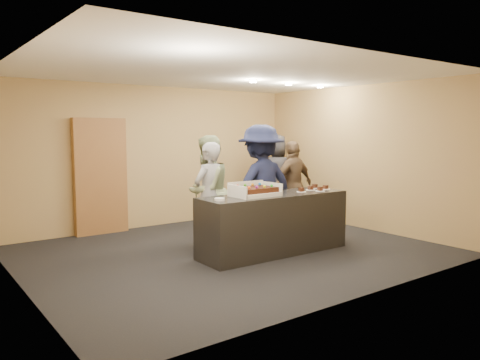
{
  "coord_description": "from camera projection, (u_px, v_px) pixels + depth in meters",
  "views": [
    {
      "loc": [
        -4.11,
        -5.76,
        1.85
      ],
      "look_at": [
        0.16,
        0.0,
        1.09
      ],
      "focal_mm": 35.0,
      "sensor_mm": 36.0,
      "label": 1
    }
  ],
  "objects": [
    {
      "name": "person_dark_suit",
      "position": [
        276.0,
        177.0,
        9.79
      ],
      "size": [
        1.03,
        0.9,
        1.79
      ],
      "primitive_type": "imported",
      "rotation": [
        0.0,
        0.0,
        2.68
      ],
      "color": "#28272D",
      "rests_on": "floor"
    },
    {
      "name": "slice_a",
      "position": [
        301.0,
        191.0,
        7.26
      ],
      "size": [
        0.15,
        0.15,
        0.07
      ],
      "color": "white",
      "rests_on": "serving_counter"
    },
    {
      "name": "person_sage_man",
      "position": [
        208.0,
        191.0,
        7.5
      ],
      "size": [
        1.06,
        0.97,
        1.78
      ],
      "primitive_type": "imported",
      "rotation": [
        0.0,
        0.0,
        3.56
      ],
      "color": "#9EAD7E",
      "rests_on": "floor"
    },
    {
      "name": "serving_counter",
      "position": [
        274.0,
        224.0,
        7.07
      ],
      "size": [
        2.41,
        0.75,
        0.9
      ],
      "primitive_type": "cube",
      "rotation": [
        0.0,
        0.0,
        -0.02
      ],
      "color": "black",
      "rests_on": "floor"
    },
    {
      "name": "sheet_cake",
      "position": [
        255.0,
        189.0,
        6.8
      ],
      "size": [
        0.57,
        0.4,
        0.11
      ],
      "color": "#34190B",
      "rests_on": "cake_box"
    },
    {
      "name": "slice_e",
      "position": [
        326.0,
        188.0,
        7.6
      ],
      "size": [
        0.15,
        0.15,
        0.07
      ],
      "color": "white",
      "rests_on": "serving_counter"
    },
    {
      "name": "slice_c",
      "position": [
        320.0,
        190.0,
        7.37
      ],
      "size": [
        0.15,
        0.15,
        0.07
      ],
      "color": "white",
      "rests_on": "serving_counter"
    },
    {
      "name": "person_brown_extra",
      "position": [
        293.0,
        185.0,
        8.84
      ],
      "size": [
        1.01,
        0.5,
        1.66
      ],
      "primitive_type": "imported",
      "rotation": [
        0.0,
        0.0,
        3.25
      ],
      "color": "brown",
      "rests_on": "floor"
    },
    {
      "name": "plate_stack",
      "position": [
        220.0,
        199.0,
        6.37
      ],
      "size": [
        0.14,
        0.14,
        0.04
      ],
      "primitive_type": "cylinder",
      "color": "white",
      "rests_on": "serving_counter"
    },
    {
      "name": "person_server_grey",
      "position": [
        209.0,
        196.0,
        7.28
      ],
      "size": [
        0.71,
        0.57,
        1.67
      ],
      "primitive_type": "imported",
      "rotation": [
        0.0,
        0.0,
        3.47
      ],
      "color": "#99999E",
      "rests_on": "floor"
    },
    {
      "name": "cake_box",
      "position": [
        254.0,
        193.0,
        6.83
      ],
      "size": [
        0.67,
        0.46,
        0.2
      ],
      "color": "white",
      "rests_on": "serving_counter"
    },
    {
      "name": "slice_d",
      "position": [
        315.0,
        187.0,
        7.74
      ],
      "size": [
        0.15,
        0.15,
        0.07
      ],
      "color": "white",
      "rests_on": "serving_counter"
    },
    {
      "name": "ceiling_spotlights",
      "position": [
        289.0,
        84.0,
        8.3
      ],
      "size": [
        1.72,
        0.12,
        0.03
      ],
      "color": "#FFEAC6",
      "rests_on": "ceiling"
    },
    {
      "name": "storage_cabinet",
      "position": [
        100.0,
        176.0,
        8.36
      ],
      "size": [
        0.94,
        0.15,
        2.07
      ],
      "primitive_type": "cube",
      "color": "brown",
      "rests_on": "floor"
    },
    {
      "name": "room",
      "position": [
        232.0,
        164.0,
        7.09
      ],
      "size": [
        6.04,
        6.0,
        2.7
      ],
      "color": "black",
      "rests_on": "ground"
    },
    {
      "name": "person_navy_man",
      "position": [
        261.0,
        186.0,
        7.44
      ],
      "size": [
        1.26,
        0.73,
        1.94
      ],
      "primitive_type": "imported",
      "rotation": [
        0.0,
        0.0,
        3.14
      ],
      "color": "#151B3A",
      "rests_on": "floor"
    },
    {
      "name": "slice_b",
      "position": [
        310.0,
        189.0,
        7.49
      ],
      "size": [
        0.15,
        0.15,
        0.07
      ],
      "color": "white",
      "rests_on": "serving_counter"
    }
  ]
}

